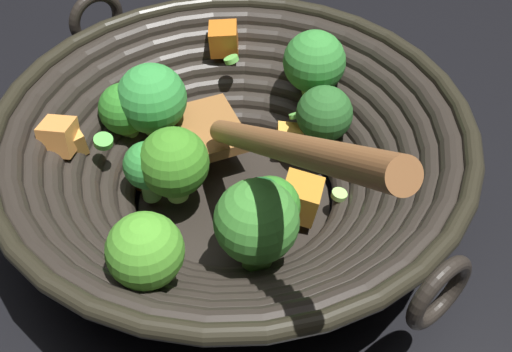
# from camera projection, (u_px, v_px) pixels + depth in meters

# --- Properties ---
(ground_plane) EXTENTS (4.00, 4.00, 0.00)m
(ground_plane) POSITION_uv_depth(u_px,v_px,m) (235.00, 206.00, 0.57)
(ground_plane) COLOR black
(wok) EXTENTS (0.41, 0.37, 0.24)m
(wok) POSITION_uv_depth(u_px,v_px,m) (232.00, 155.00, 0.52)
(wok) COLOR black
(wok) RESTS_ON ground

